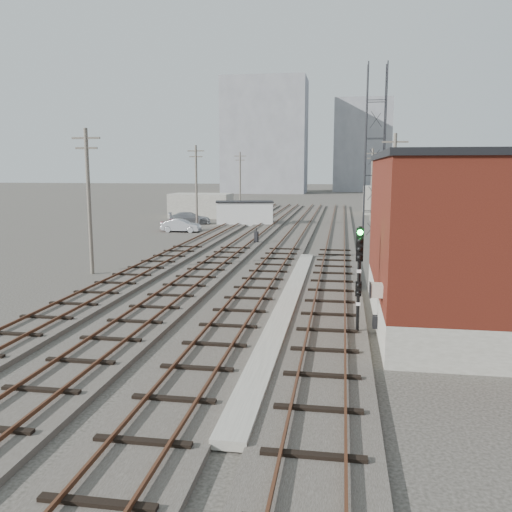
% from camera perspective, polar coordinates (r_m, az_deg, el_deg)
% --- Properties ---
extents(ground, '(320.00, 320.00, 0.00)m').
position_cam_1_polar(ground, '(71.85, 6.69, 3.90)').
color(ground, '#282621').
rests_on(ground, ground).
extents(track_right, '(3.20, 90.00, 0.39)m').
position_cam_1_polar(track_right, '(50.90, 8.46, 1.81)').
color(track_right, '#332D28').
rests_on(track_right, ground).
extents(track_mid_right, '(3.20, 90.00, 0.39)m').
position_cam_1_polar(track_mid_right, '(51.10, 3.97, 1.91)').
color(track_mid_right, '#332D28').
rests_on(track_mid_right, ground).
extents(track_mid_left, '(3.20, 90.00, 0.39)m').
position_cam_1_polar(track_mid_left, '(51.60, -0.46, 2.01)').
color(track_mid_left, '#332D28').
rests_on(track_mid_left, ground).
extents(track_left, '(3.20, 90.00, 0.39)m').
position_cam_1_polar(track_left, '(52.41, -4.77, 2.09)').
color(track_left, '#332D28').
rests_on(track_left, ground).
extents(platform_curb, '(0.90, 28.00, 0.26)m').
position_cam_1_polar(platform_curb, '(26.41, 3.39, -4.95)').
color(platform_curb, gray).
rests_on(platform_curb, ground).
extents(brick_building, '(6.54, 12.20, 7.22)m').
position_cam_1_polar(brick_building, '(24.09, 19.78, 1.63)').
color(brick_building, gray).
rests_on(brick_building, ground).
extents(lattice_tower, '(1.60, 1.60, 15.00)m').
position_cam_1_polar(lattice_tower, '(46.56, 12.37, 10.14)').
color(lattice_tower, black).
rests_on(lattice_tower, ground).
extents(utility_pole_left_a, '(1.80, 0.24, 9.00)m').
position_cam_1_polar(utility_pole_left_a, '(35.14, -17.19, 5.89)').
color(utility_pole_left_a, '#595147').
rests_on(utility_pole_left_a, ground).
extents(utility_pole_left_b, '(1.80, 0.24, 9.00)m').
position_cam_1_polar(utility_pole_left_b, '(58.60, -6.29, 7.42)').
color(utility_pole_left_b, '#595147').
rests_on(utility_pole_left_b, ground).
extents(utility_pole_left_c, '(1.80, 0.24, 9.00)m').
position_cam_1_polar(utility_pole_left_c, '(82.97, -1.68, 7.98)').
color(utility_pole_left_c, '#595147').
rests_on(utility_pole_left_c, ground).
extents(utility_pole_right_a, '(1.80, 0.24, 9.00)m').
position_cam_1_polar(utility_pole_right_a, '(39.68, 14.23, 6.36)').
color(utility_pole_right_a, '#595147').
rests_on(utility_pole_right_a, ground).
extents(utility_pole_right_b, '(1.80, 0.24, 9.00)m').
position_cam_1_polar(utility_pole_right_b, '(69.59, 12.09, 7.55)').
color(utility_pole_right_b, '#595147').
rests_on(utility_pole_right_b, ground).
extents(apartment_left, '(22.00, 14.00, 30.00)m').
position_cam_1_polar(apartment_left, '(148.22, 0.97, 12.47)').
color(apartment_left, gray).
rests_on(apartment_left, ground).
extents(apartment_right, '(16.00, 12.00, 26.00)m').
position_cam_1_polar(apartment_right, '(161.69, 11.09, 11.33)').
color(apartment_right, gray).
rests_on(apartment_right, ground).
extents(shed_left, '(8.00, 5.00, 3.20)m').
position_cam_1_polar(shed_left, '(74.14, -5.79, 5.32)').
color(shed_left, gray).
rests_on(shed_left, ground).
extents(shed_right, '(6.00, 6.00, 4.00)m').
position_cam_1_polar(shed_right, '(81.83, 13.36, 5.76)').
color(shed_right, gray).
rests_on(shed_right, ground).
extents(signal_mast, '(0.40, 0.42, 4.37)m').
position_cam_1_polar(signal_mast, '(21.48, 10.79, -1.60)').
color(signal_mast, gray).
rests_on(signal_mast, ground).
extents(switch_stand, '(0.38, 0.38, 1.34)m').
position_cam_1_polar(switch_stand, '(47.35, 0.03, 2.00)').
color(switch_stand, black).
rests_on(switch_stand, ground).
extents(site_trailer, '(7.11, 4.18, 2.81)m').
position_cam_1_polar(site_trailer, '(63.53, -1.22, 4.55)').
color(site_trailer, white).
rests_on(site_trailer, ground).
extents(car_red, '(4.25, 2.27, 1.38)m').
position_cam_1_polar(car_red, '(58.07, -8.02, 3.30)').
color(car_red, maroon).
rests_on(car_red, ground).
extents(car_silver, '(4.10, 1.46, 1.35)m').
position_cam_1_polar(car_silver, '(57.07, -7.89, 3.19)').
color(car_silver, '#ABADB3').
rests_on(car_silver, ground).
extents(car_grey, '(5.33, 3.30, 1.44)m').
position_cam_1_polar(car_grey, '(65.04, -6.99, 3.98)').
color(car_grey, gray).
rests_on(car_grey, ground).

